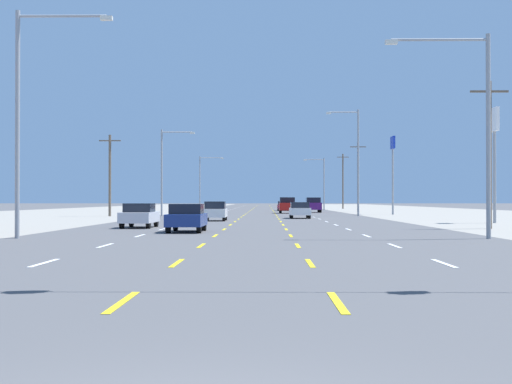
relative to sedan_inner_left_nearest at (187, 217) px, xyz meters
name	(u,v)px	position (x,y,z in m)	size (l,w,h in m)	color
ground_plane	(259,217)	(3.50, 32.33, -0.76)	(572.00, 572.00, 0.00)	#4C4C4F
lot_apron_left	(0,217)	(-21.25, 32.33, -0.75)	(28.00, 440.00, 0.01)	gray
lane_markings	(261,211)	(3.50, 70.83, -0.75)	(10.64, 227.60, 0.01)	white
signal_span_wire	(229,1)	(3.37, -24.27, 4.79)	(26.84, 0.53, 9.59)	brown
sedan_inner_left_nearest	(187,217)	(0.00, 0.00, 0.00)	(1.80, 4.50, 1.46)	navy
sedan_far_left_near	(140,215)	(-3.46, 5.93, 0.00)	(1.80, 4.50, 1.46)	silver
hatchback_inner_left_mid	(215,211)	(0.11, 20.65, 0.03)	(1.72, 3.90, 1.54)	white
sedan_inner_right_midfar	(300,210)	(7.18, 28.70, 0.00)	(1.80, 4.50, 1.46)	white
suv_inner_right_far	(287,205)	(6.78, 54.31, 0.27)	(1.98, 4.90, 1.98)	red
suv_far_right_farther	(313,205)	(10.40, 60.31, 0.27)	(1.98, 4.90, 1.98)	#4C196B
sedan_inner_right_farthest	(283,206)	(6.82, 76.14, 0.00)	(1.80, 4.50, 1.46)	maroon
pole_sign_right_row_1	(494,138)	(20.51, 15.00, 5.36)	(0.24, 1.69, 8.27)	gray
pole_sign_right_row_2	(393,156)	(18.52, 46.15, 5.87)	(0.24, 2.03, 8.86)	gray
streetlight_left_row_0	(27,106)	(-6.22, -6.61, 4.97)	(4.21, 0.26, 9.88)	gray
streetlight_right_row_0	(476,118)	(13.14, -6.61, 4.44)	(4.51, 0.26, 8.81)	gray
streetlight_left_row_1	(165,166)	(-6.30, 38.43, 4.40)	(3.52, 0.26, 8.94)	gray
streetlight_right_row_1	(356,156)	(13.38, 38.43, 5.43)	(3.39, 0.26, 10.98)	gray
streetlight_left_row_2	(203,179)	(-6.21, 83.48, 4.40)	(4.03, 0.26, 8.82)	gray
streetlight_right_row_2	(322,180)	(13.30, 83.48, 4.17)	(3.47, 0.26, 8.52)	gray
utility_pole_right_row_0	(489,152)	(17.01, 4.49, 3.70)	(2.20, 0.26, 8.53)	brown
utility_pole_left_row_1	(110,174)	(-11.68, 36.79, 3.57)	(2.20, 0.26, 8.27)	brown
utility_pole_right_row_2	(358,176)	(16.96, 65.33, 4.26)	(2.20, 0.26, 9.63)	brown
utility_pole_right_row_3	(343,180)	(18.50, 100.61, 4.55)	(2.20, 0.26, 10.22)	brown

